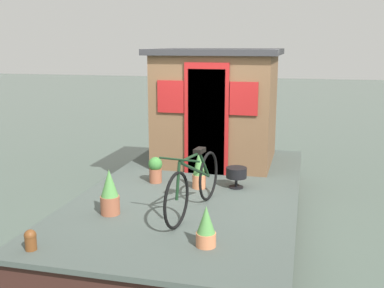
# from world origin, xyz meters

# --- Properties ---
(ground_plane) EXTENTS (60.00, 60.00, 0.00)m
(ground_plane) POSITION_xyz_m (0.00, 0.00, 0.00)
(ground_plane) COLOR #47564C
(houseboat_deck) EXTENTS (5.52, 2.99, 0.50)m
(houseboat_deck) POSITION_xyz_m (0.00, 0.00, 0.25)
(houseboat_deck) COLOR #424C47
(houseboat_deck) RESTS_ON ground_plane
(houseboat_cabin) EXTENTS (1.98, 2.17, 2.00)m
(houseboat_cabin) POSITION_xyz_m (1.65, 0.00, 1.51)
(houseboat_cabin) COLOR brown
(houseboat_cabin) RESTS_ON houseboat_deck
(bicycle) EXTENTS (1.72, 0.50, 0.80)m
(bicycle) POSITION_xyz_m (-1.02, -0.23, 0.87)
(bicycle) COLOR black
(bicycle) RESTS_ON houseboat_deck
(potted_plant_thyme) EXTENTS (0.21, 0.21, 0.44)m
(potted_plant_thyme) POSITION_xyz_m (-1.95, -0.59, 0.71)
(potted_plant_thyme) COLOR #C6754C
(potted_plant_thyme) RESTS_ON houseboat_deck
(potted_plant_basil) EXTENTS (0.24, 0.24, 0.58)m
(potted_plant_basil) POSITION_xyz_m (-1.32, 0.77, 0.77)
(potted_plant_basil) COLOR #935138
(potted_plant_basil) RESTS_ON houseboat_deck
(potted_plant_fern) EXTENTS (0.20, 0.20, 0.60)m
(potted_plant_fern) POSITION_xyz_m (-0.02, -0.06, 0.78)
(potted_plant_fern) COLOR #C6754C
(potted_plant_fern) RESTS_ON houseboat_deck
(potted_plant_ivy) EXTENTS (0.21, 0.21, 0.40)m
(potted_plant_ivy) POSITION_xyz_m (0.09, 0.65, 0.71)
(potted_plant_ivy) COLOR #935138
(potted_plant_ivy) RESTS_ON houseboat_deck
(charcoal_grill) EXTENTS (0.30, 0.30, 0.31)m
(charcoal_grill) POSITION_xyz_m (0.12, -0.59, 0.71)
(charcoal_grill) COLOR black
(charcoal_grill) RESTS_ON houseboat_deck
(mooring_bollard) EXTENTS (0.13, 0.13, 0.22)m
(mooring_bollard) POSITION_xyz_m (-2.47, 1.15, 0.61)
(mooring_bollard) COLOR brown
(mooring_bollard) RESTS_ON houseboat_deck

